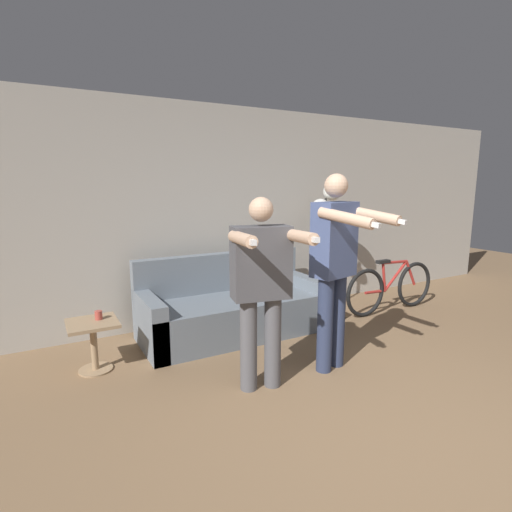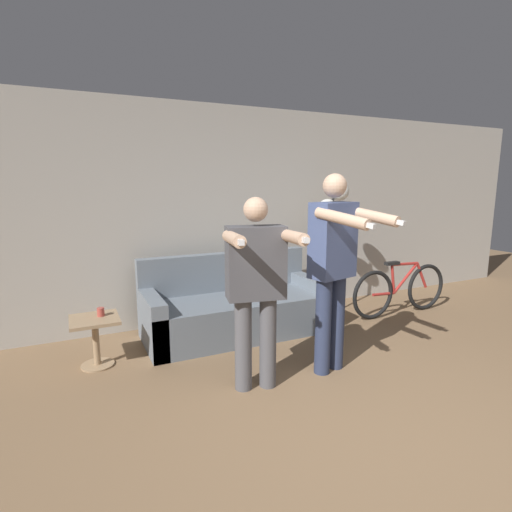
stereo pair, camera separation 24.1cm
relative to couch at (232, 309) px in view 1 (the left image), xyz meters
name	(u,v)px [view 1 (the left image)]	position (x,y,z in m)	size (l,w,h in m)	color
ground_plane	(431,455)	(0.19, -2.48, -0.28)	(16.00, 16.00, 0.00)	#846647
wall_back	(224,215)	(0.19, 0.60, 1.02)	(10.00, 0.05, 2.60)	#B7B2A8
couch	(232,309)	(0.00, 0.00, 0.00)	(2.05, 0.85, 0.88)	slate
person_left	(262,281)	(-0.33, -1.24, 0.64)	(0.62, 0.75, 1.58)	#56565B
person_right	(335,261)	(0.42, -1.24, 0.73)	(0.57, 0.74, 1.77)	#2D3856
cat	(254,243)	(0.46, 0.31, 0.68)	(0.40, 0.13, 0.18)	#B7AD9E
floor_lamp	(326,210)	(1.34, 0.05, 1.07)	(0.41, 0.29, 1.70)	black
side_table	(93,336)	(-1.49, -0.23, 0.05)	(0.43, 0.43, 0.47)	#A38460
cup	(99,315)	(-1.43, -0.19, 0.23)	(0.07, 0.07, 0.08)	#B7473D
bicycle	(391,287)	(2.18, -0.30, 0.05)	(1.53, 0.07, 0.71)	black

